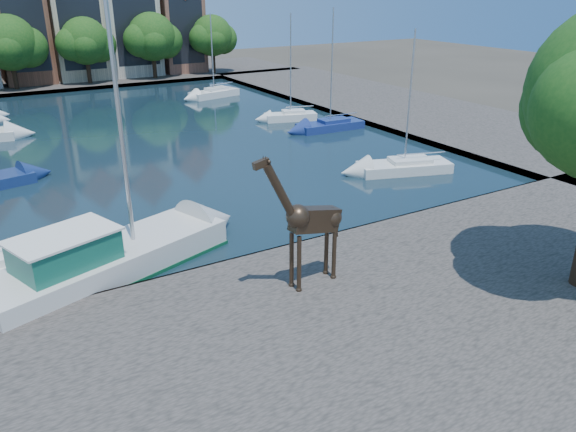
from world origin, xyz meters
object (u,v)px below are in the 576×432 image
giraffe_statue (309,221)px  sailboat_left_a (0,265)px  motorsailer (102,257)px  sailboat_right_a (404,165)px

giraffe_statue → sailboat_left_a: size_ratio=0.50×
motorsailer → giraffe_statue: bearing=-39.3°
motorsailer → sailboat_right_a: (20.33, 4.44, -0.47)m
sailboat_left_a → sailboat_right_a: sailboat_left_a is taller
sailboat_right_a → motorsailer: bearing=-167.7°
motorsailer → sailboat_right_a: 20.82m
motorsailer → sailboat_right_a: bearing=12.3°
motorsailer → sailboat_left_a: (-3.67, 2.12, -0.35)m
motorsailer → sailboat_left_a: bearing=150.0°
giraffe_statue → sailboat_right_a: size_ratio=0.62×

